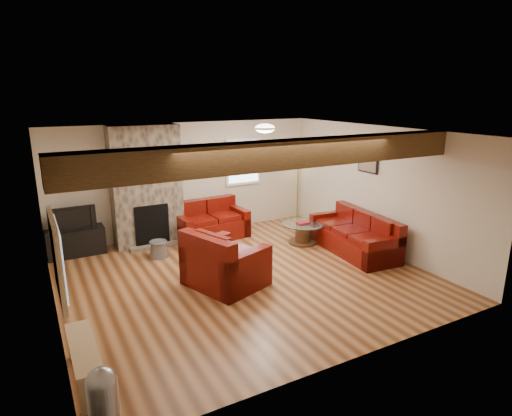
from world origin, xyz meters
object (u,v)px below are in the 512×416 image
at_px(armchair_red, 226,258).
at_px(television, 73,217).
at_px(coffee_table, 303,233).
at_px(sofa_three, 353,233).
at_px(floor_lamp, 298,165).
at_px(tv_cabinet, 76,242).
at_px(loveseat, 211,220).

distance_m(armchair_red, television, 3.34).
bearing_deg(coffee_table, armchair_red, -155.09).
bearing_deg(sofa_three, floor_lamp, 177.89).
distance_m(television, floor_lamp, 5.28).
bearing_deg(tv_cabinet, sofa_three, -26.60).
xyz_separation_m(sofa_three, floor_lamp, (0.32, 2.49, 0.98)).
height_order(coffee_table, television, television).
distance_m(sofa_three, television, 5.53).
bearing_deg(television, floor_lamp, 0.22).
distance_m(sofa_three, floor_lamp, 2.69).
distance_m(coffee_table, tv_cabinet, 4.60).
bearing_deg(loveseat, television, 170.09).
distance_m(sofa_three, loveseat, 3.07).
bearing_deg(armchair_red, coffee_table, -84.61).
bearing_deg(tv_cabinet, television, 0.00).
xyz_separation_m(tv_cabinet, television, (0.00, 0.00, 0.50)).
height_order(loveseat, tv_cabinet, loveseat).
xyz_separation_m(armchair_red, coffee_table, (2.29, 1.06, -0.25)).
distance_m(loveseat, television, 2.79).
distance_m(armchair_red, floor_lamp, 4.26).
distance_m(loveseat, tv_cabinet, 2.77).
distance_m(sofa_three, armchair_red, 2.90).
height_order(sofa_three, television, television).
bearing_deg(sofa_three, tv_cabinet, -111.38).
relative_size(sofa_three, tv_cabinet, 1.91).
relative_size(loveseat, floor_lamp, 0.96).
xyz_separation_m(sofa_three, tv_cabinet, (-4.93, 2.47, -0.13)).
bearing_deg(sofa_three, television, -111.38).
bearing_deg(loveseat, floor_lamp, 3.61).
relative_size(coffee_table, tv_cabinet, 0.83).
bearing_deg(loveseat, sofa_three, -48.56).
height_order(coffee_table, tv_cabinet, tv_cabinet).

